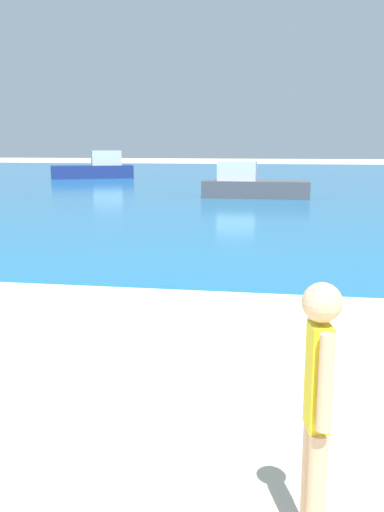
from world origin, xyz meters
TOP-DOWN VIEW (x-y plane):
  - water at (0.00, 43.45)m, footprint 160.00×60.00m
  - person_standing at (1.89, 7.63)m, footprint 0.22×0.38m
  - boat_near at (0.24, 29.38)m, footprint 4.70×1.56m
  - boat_far at (-11.42, 42.04)m, footprint 5.82×3.92m

SIDE VIEW (x-z plane):
  - water at x=0.00m, z-range 0.00..0.06m
  - boat_near at x=0.24m, z-range -0.19..1.41m
  - boat_far at x=-11.42m, z-range -0.23..1.66m
  - person_standing at x=1.89m, z-range 0.11..1.77m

